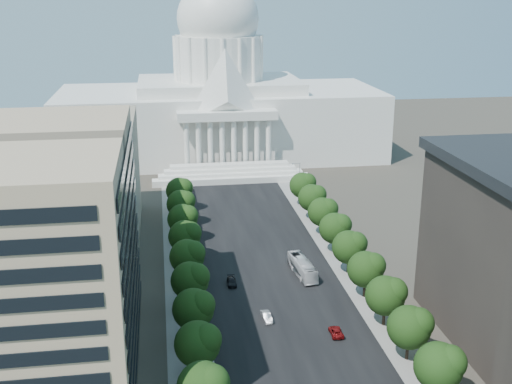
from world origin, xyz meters
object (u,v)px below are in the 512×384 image
car_silver (267,317)px  car_dark_b (232,282)px  city_bus (302,267)px  car_red (336,332)px

car_silver → car_dark_b: (-4.93, 16.45, -0.04)m
car_dark_b → city_bus: city_bus is taller
car_silver → car_red: size_ratio=0.94×
car_silver → car_red: bearing=-37.5°
car_silver → car_dark_b: car_silver is taller
car_red → car_silver: bearing=-30.7°
car_silver → car_red: (11.77, -7.46, -0.08)m
car_red → car_dark_b: 29.16m
car_silver → city_bus: size_ratio=0.34×
car_silver → car_red: car_silver is taller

